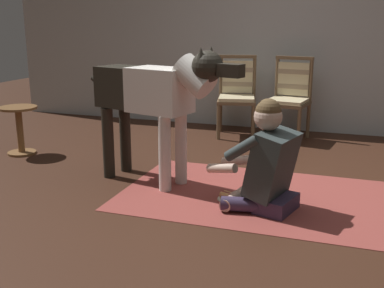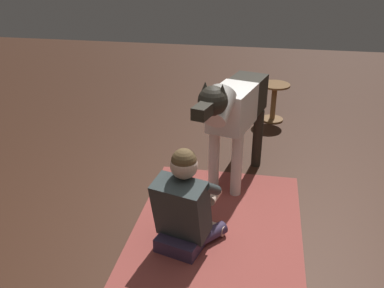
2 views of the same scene
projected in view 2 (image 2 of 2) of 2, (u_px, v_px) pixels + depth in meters
The scene contains 6 objects.
ground_plane at pixel (223, 230), 3.56m from camera, with size 13.85×13.85×0.00m, color #3A2015.
area_rug at pixel (216, 234), 3.51m from camera, with size 2.11×1.42×0.01m, color brown.
person_sitting_on_floor at pixel (185, 207), 3.27m from camera, with size 0.72×0.58×0.85m.
large_dog at pixel (234, 110), 3.93m from camera, with size 1.54×0.58×1.20m.
hot_dog_on_plate at pixel (200, 220), 3.65m from camera, with size 0.20×0.20×0.06m.
round_side_table at pixel (274, 99), 5.62m from camera, with size 0.40×0.40×0.52m.
Camera 2 is at (2.88, 0.25, 2.22)m, focal length 39.11 mm.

